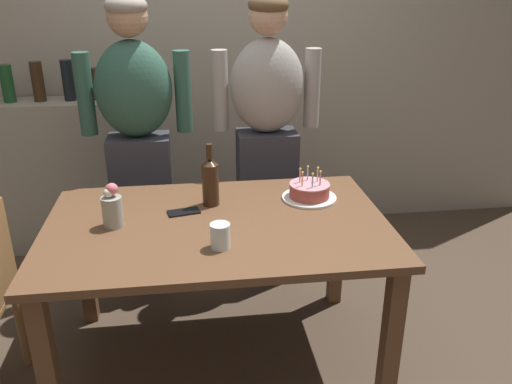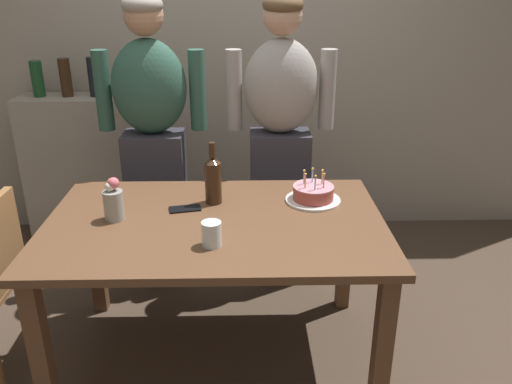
{
  "view_description": "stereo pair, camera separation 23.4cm",
  "coord_description": "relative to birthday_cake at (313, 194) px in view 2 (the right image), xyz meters",
  "views": [
    {
      "loc": [
        -0.1,
        -2.06,
        1.74
      ],
      "look_at": [
        0.18,
        0.08,
        0.84
      ],
      "focal_mm": 36.5,
      "sensor_mm": 36.0,
      "label": 1
    },
    {
      "loc": [
        0.13,
        -2.08,
        1.74
      ],
      "look_at": [
        0.18,
        0.08,
        0.84
      ],
      "focal_mm": 36.5,
      "sensor_mm": 36.0,
      "label": 2
    }
  ],
  "objects": [
    {
      "name": "ground_plane",
      "position": [
        -0.46,
        -0.2,
        -0.78
      ],
      "size": [
        10.0,
        10.0,
        0.0
      ],
      "primitive_type": "plane",
      "color": "#47382B"
    },
    {
      "name": "back_wall",
      "position": [
        -0.46,
        1.35,
        0.52
      ],
      "size": [
        5.2,
        0.1,
        2.6
      ],
      "primitive_type": "cube",
      "color": "#9E9384",
      "rests_on": "ground_plane"
    },
    {
      "name": "dining_table",
      "position": [
        -0.46,
        -0.2,
        -0.13
      ],
      "size": [
        1.5,
        0.96,
        0.74
      ],
      "color": "brown",
      "rests_on": "ground_plane"
    },
    {
      "name": "birthday_cake",
      "position": [
        0.0,
        0.0,
        0.0
      ],
      "size": [
        0.26,
        0.26,
        0.15
      ],
      "color": "white",
      "rests_on": "dining_table"
    },
    {
      "name": "water_glass_near",
      "position": [
        -0.46,
        -0.43,
        0.01
      ],
      "size": [
        0.08,
        0.08,
        0.1
      ],
      "primitive_type": "cylinder",
      "color": "silver",
      "rests_on": "dining_table"
    },
    {
      "name": "wine_bottle",
      "position": [
        -0.47,
        -0.0,
        0.08
      ],
      "size": [
        0.08,
        0.08,
        0.3
      ],
      "color": "#382314",
      "rests_on": "dining_table"
    },
    {
      "name": "cell_phone",
      "position": [
        -0.6,
        -0.08,
        -0.03
      ],
      "size": [
        0.16,
        0.1,
        0.01
      ],
      "primitive_type": "cube",
      "rotation": [
        0.0,
        0.0,
        0.22
      ],
      "color": "black",
      "rests_on": "dining_table"
    },
    {
      "name": "flower_vase",
      "position": [
        -0.9,
        -0.18,
        0.05
      ],
      "size": [
        0.09,
        0.09,
        0.19
      ],
      "color": "#999E93",
      "rests_on": "dining_table"
    },
    {
      "name": "person_man_bearded",
      "position": [
        -0.84,
        0.57,
        0.1
      ],
      "size": [
        0.61,
        0.27,
        1.66
      ],
      "rotation": [
        0.0,
        0.0,
        3.14
      ],
      "color": "#33333D",
      "rests_on": "ground_plane"
    },
    {
      "name": "person_woman_cardigan",
      "position": [
        -0.12,
        0.57,
        0.1
      ],
      "size": [
        0.61,
        0.27,
        1.66
      ],
      "rotation": [
        0.0,
        0.0,
        3.14
      ],
      "color": "#33333D",
      "rests_on": "ground_plane"
    },
    {
      "name": "shelf_cabinet",
      "position": [
        -1.39,
        1.13,
        -0.26
      ],
      "size": [
        0.86,
        0.3,
        1.26
      ],
      "color": "#9E9384",
      "rests_on": "ground_plane"
    }
  ]
}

